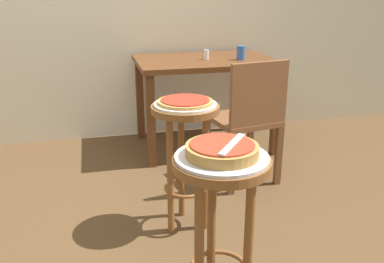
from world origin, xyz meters
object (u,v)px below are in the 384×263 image
(serving_plate_middle, at_px, (185,104))
(condiment_shaker, at_px, (206,55))
(pizza_middle, at_px, (185,101))
(serving_plate_foreground, at_px, (222,157))
(stool_middle, at_px, (186,141))
(pizza_foreground, at_px, (222,150))
(cup_near_edge, at_px, (241,53))
(wooden_chair, at_px, (248,117))
(pizza_server_knife, at_px, (232,144))
(stool_foreground, at_px, (221,207))
(dining_table, at_px, (205,72))

(serving_plate_middle, height_order, condiment_shaker, condiment_shaker)
(pizza_middle, height_order, condiment_shaker, condiment_shaker)
(serving_plate_foreground, xyz_separation_m, stool_middle, (0.03, 0.71, -0.20))
(stool_middle, bearing_deg, condiment_shaker, 69.32)
(pizza_foreground, bearing_deg, cup_near_edge, 67.92)
(serving_plate_middle, relative_size, cup_near_edge, 2.99)
(pizza_middle, bearing_deg, stool_middle, -7.57)
(stool_middle, relative_size, condiment_shaker, 9.39)
(serving_plate_middle, bearing_deg, serving_plate_foreground, -92.43)
(pizza_foreground, xyz_separation_m, pizza_middle, (0.03, 0.71, -0.01))
(serving_plate_foreground, height_order, stool_middle, serving_plate_foreground)
(condiment_shaker, xyz_separation_m, wooden_chair, (0.09, -0.70, -0.31))
(pizza_foreground, height_order, cup_near_edge, cup_near_edge)
(pizza_middle, height_order, pizza_server_knife, pizza_server_knife)
(condiment_shaker, distance_m, pizza_server_knife, 1.92)
(pizza_middle, bearing_deg, wooden_chair, 39.87)
(pizza_middle, xyz_separation_m, pizza_server_knife, (-0.00, -0.73, 0.04))
(wooden_chair, xyz_separation_m, pizza_server_knife, (-0.52, -1.17, 0.30))
(condiment_shaker, bearing_deg, wooden_chair, -82.51)
(pizza_server_knife, bearing_deg, stool_foreground, 94.20)
(cup_near_edge, relative_size, wooden_chair, 0.13)
(stool_middle, bearing_deg, serving_plate_foreground, -92.43)
(stool_middle, height_order, dining_table, dining_table)
(pizza_foreground, distance_m, stool_middle, 0.74)
(stool_foreground, xyz_separation_m, wooden_chair, (0.55, 1.15, -0.04))
(wooden_chair, relative_size, pizza_server_knife, 3.86)
(pizza_middle, height_order, wooden_chair, wooden_chair)
(dining_table, bearing_deg, pizza_middle, -110.04)
(pizza_middle, bearing_deg, serving_plate_middle, 0.00)
(stool_foreground, bearing_deg, cup_near_edge, 67.92)
(serving_plate_middle, bearing_deg, stool_foreground, -92.43)
(stool_foreground, distance_m, pizza_middle, 0.74)
(stool_middle, distance_m, wooden_chair, 0.68)
(condiment_shaker, height_order, pizza_server_knife, condiment_shaker)
(serving_plate_foreground, distance_m, stool_middle, 0.74)
(stool_middle, height_order, pizza_server_knife, pizza_server_knife)
(pizza_foreground, height_order, pizza_server_knife, pizza_server_knife)
(serving_plate_foreground, height_order, wooden_chair, wooden_chair)
(serving_plate_foreground, relative_size, condiment_shaker, 4.52)
(pizza_foreground, distance_m, dining_table, 1.94)
(stool_foreground, xyz_separation_m, condiment_shaker, (0.46, 1.85, 0.27))
(serving_plate_foreground, xyz_separation_m, cup_near_edge, (0.72, 1.77, 0.08))
(serving_plate_foreground, distance_m, pizza_middle, 0.71)
(dining_table, height_order, pizza_server_knife, pizza_server_knife)
(cup_near_edge, height_order, pizza_server_knife, cup_near_edge)
(serving_plate_foreground, xyz_separation_m, pizza_foreground, (0.00, -0.00, 0.03))
(serving_plate_middle, relative_size, pizza_server_knife, 1.47)
(serving_plate_foreground, height_order, pizza_foreground, pizza_foreground)
(stool_middle, height_order, wooden_chair, wooden_chair)
(pizza_foreground, height_order, wooden_chair, wooden_chair)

